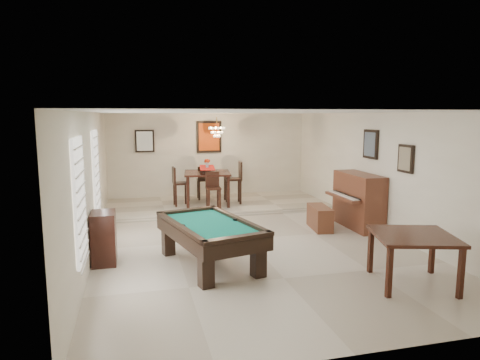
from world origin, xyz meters
name	(u,v)px	position (x,y,z in m)	size (l,w,h in m)	color
ground_plane	(247,239)	(0.00, 0.00, -0.01)	(6.00, 9.00, 0.02)	beige
wall_back	(209,157)	(0.00, 4.50, 1.30)	(6.00, 0.04, 2.60)	silver
wall_front	(361,238)	(0.00, -4.50, 1.30)	(6.00, 0.04, 2.60)	silver
wall_left	(92,183)	(-3.00, 0.00, 1.30)	(0.04, 9.00, 2.60)	silver
wall_right	(378,172)	(3.00, 0.00, 1.30)	(0.04, 9.00, 2.60)	silver
ceiling	(247,112)	(0.00, 0.00, 2.60)	(6.00, 9.00, 0.04)	white
dining_step	(217,205)	(0.00, 3.25, 0.06)	(6.00, 2.50, 0.12)	beige
window_left_front	(80,200)	(-2.97, -2.20, 1.40)	(0.06, 1.00, 1.70)	white
window_left_rear	(96,173)	(-2.97, 0.60, 1.40)	(0.06, 1.00, 1.70)	white
pool_table	(210,244)	(-1.02, -1.35, 0.36)	(1.18, 2.17, 0.72)	black
square_table	(412,259)	(1.79, -2.94, 0.39)	(1.13, 1.13, 0.78)	black
upright_piano	(353,201)	(2.56, 0.30, 0.62)	(0.83, 1.49, 1.24)	brown
piano_bench	(320,218)	(1.80, 0.36, 0.26)	(0.36, 0.93, 0.52)	brown
apothecary_chest	(104,238)	(-2.78, -0.82, 0.45)	(0.40, 0.60, 0.90)	black
dining_table	(207,186)	(-0.29, 3.11, 0.62)	(1.22, 1.22, 1.01)	black
flower_vase	(207,163)	(-0.29, 3.11, 1.26)	(0.15, 0.15, 0.25)	red
dining_chair_south	(213,191)	(-0.26, 2.37, 0.61)	(0.36, 0.36, 0.97)	black
dining_chair_north	(203,182)	(-0.28, 3.87, 0.61)	(0.36, 0.36, 0.97)	black
dining_chair_west	(181,186)	(-1.03, 3.10, 0.65)	(0.39, 0.39, 1.05)	black
dining_chair_east	(233,182)	(0.43, 3.07, 0.70)	(0.43, 0.43, 1.16)	black
chandelier	(217,128)	(0.00, 3.20, 2.20)	(0.44, 0.44, 0.60)	#FFE5B2
back_painting	(209,137)	(0.00, 4.46, 1.90)	(0.75, 0.06, 0.95)	#D84C14
back_mirror	(145,141)	(-1.90, 4.46, 1.80)	(0.55, 0.06, 0.65)	white
right_picture_upper	(371,144)	(2.96, 0.30, 1.90)	(0.06, 0.55, 0.65)	slate
right_picture_lower	(406,159)	(2.96, -1.00, 1.70)	(0.06, 0.45, 0.55)	gray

